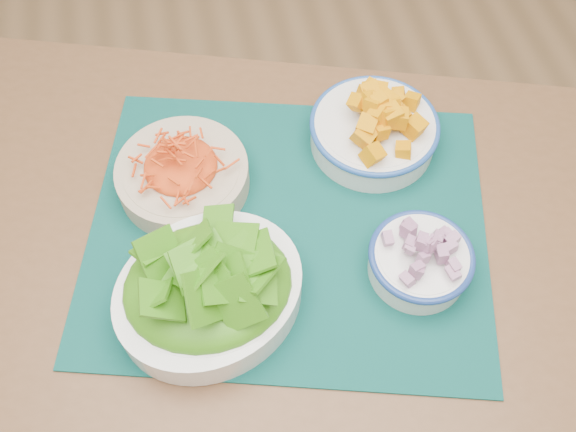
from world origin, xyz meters
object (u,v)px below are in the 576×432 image
Objects in this scene: carrot_bowl at (182,171)px; lettuce_bowl at (208,287)px; table at (283,302)px; onion_bowl at (421,258)px; placemat at (288,227)px; squash_bowl at (375,124)px.

carrot_bowl is 0.21m from lettuce_bowl.
table is 4.50× the size of lettuce_bowl.
table is 7.95× the size of onion_bowl.
carrot_bowl is (-0.12, 0.18, 0.13)m from table.
lettuce_bowl reaches higher than placemat.
carrot_bowl is at bearing 141.40° from table.
placemat is 2.29× the size of squash_bowl.
placemat is 1.81× the size of lettuce_bowl.
lettuce_bowl is at bearing -87.03° from carrot_bowl.
carrot_bowl is at bearing 71.26° from lettuce_bowl.
carrot_bowl is 0.31m from squash_bowl.
carrot_bowl is 0.70× the size of lettuce_bowl.
squash_bowl reaches higher than carrot_bowl.
squash_bowl reaches higher than table.
squash_bowl reaches higher than placemat.
carrot_bowl reaches higher than table.
placemat is at bearing 15.64° from lettuce_bowl.
onion_bowl is at bearing -90.44° from squash_bowl.
table is 0.25m from carrot_bowl.
onion_bowl reaches higher than carrot_bowl.
placemat is 2.60× the size of carrot_bowl.
placemat is at bearing -142.76° from squash_bowl.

